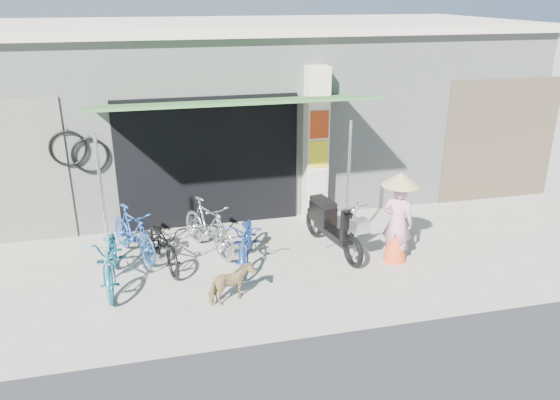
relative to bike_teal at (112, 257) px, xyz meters
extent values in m
plane|color=#A6A196|center=(2.96, -0.58, -0.46)|extent=(80.00, 80.00, 0.00)
cube|color=#9AA098|center=(2.96, 4.52, 1.29)|extent=(12.00, 5.00, 3.50)
cube|color=beige|center=(2.96, 4.52, 3.12)|extent=(12.30, 5.30, 0.16)
cube|color=black|center=(1.76, 2.00, 0.79)|extent=(3.40, 0.06, 2.50)
cube|color=black|center=(1.76, 2.01, 0.09)|extent=(3.06, 0.04, 1.10)
torus|color=black|center=(-0.34, 1.96, 1.09)|extent=(0.65, 0.05, 0.65)
cylinder|color=silver|center=(-0.34, 1.98, 1.41)|extent=(0.02, 0.02, 0.12)
torus|color=black|center=(-0.69, 1.96, 1.24)|extent=(0.65, 0.05, 0.65)
cylinder|color=silver|center=(-0.69, 1.98, 1.56)|extent=(0.02, 0.02, 0.12)
cube|color=silver|center=(3.81, 1.87, 1.04)|extent=(0.42, 0.42, 3.00)
cube|color=#B7300D|center=(3.81, 1.65, 1.49)|extent=(0.36, 0.02, 0.52)
cube|color=yellow|center=(3.81, 1.65, 0.92)|extent=(0.36, 0.02, 0.52)
cube|color=beige|center=(3.81, 1.65, 0.36)|extent=(0.36, 0.02, 0.50)
cube|color=#2E5D2A|center=(2.06, 1.07, 2.09)|extent=(4.60, 1.88, 0.35)
cylinder|color=silver|center=(-0.04, 0.17, 0.72)|extent=(0.05, 0.05, 2.36)
cylinder|color=silver|center=(3.86, 0.17, 0.72)|extent=(0.05, 0.05, 2.36)
cube|color=brown|center=(7.96, 2.01, 0.84)|extent=(2.60, 0.06, 2.60)
imported|color=#1C7081|center=(0.00, 0.00, 0.00)|extent=(0.63, 1.76, 0.92)
imported|color=navy|center=(0.31, 0.91, -0.02)|extent=(1.06, 1.51, 0.89)
imported|color=black|center=(0.80, 0.44, -0.06)|extent=(0.90, 1.61, 0.80)
imported|color=#ABACB0|center=(1.57, 0.81, 0.01)|extent=(1.08, 1.62, 0.95)
imported|color=#214497|center=(2.14, 0.20, -0.04)|extent=(0.96, 1.71, 0.85)
imported|color=#977D50|center=(1.70, -0.95, -0.17)|extent=(0.76, 0.56, 0.58)
torus|color=black|center=(3.82, -0.32, -0.19)|extent=(0.20, 0.55, 0.54)
torus|color=black|center=(3.54, 0.98, -0.19)|extent=(0.20, 0.55, 0.54)
cube|color=black|center=(3.68, 0.33, -0.11)|extent=(0.42, 1.00, 0.10)
cube|color=black|center=(3.60, 0.68, 0.11)|extent=(0.38, 0.61, 0.35)
cube|color=black|center=(3.60, 0.68, 0.33)|extent=(0.36, 0.60, 0.09)
cube|color=black|center=(3.77, -0.12, 0.17)|extent=(0.24, 0.15, 0.57)
cylinder|color=silver|center=(3.81, -0.29, 0.58)|extent=(0.53, 0.14, 0.03)
cube|color=silver|center=(3.85, -0.47, 0.34)|extent=(0.30, 0.26, 0.20)
imported|color=#CF8B9B|center=(4.59, -0.27, 0.23)|extent=(0.61, 0.57, 1.39)
cone|color=#EA4A21|center=(4.59, -0.27, -0.23)|extent=(0.38, 0.38, 0.46)
cone|color=tan|center=(4.59, -0.27, 1.00)|extent=(0.64, 0.64, 0.22)
camera|label=1|loc=(0.78, -7.87, 3.81)|focal=35.00mm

